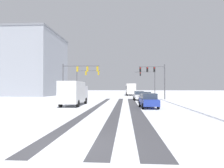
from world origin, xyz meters
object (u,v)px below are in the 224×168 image
at_px(traffic_signal_far_right, 149,79).
at_px(car_white_lead, 139,96).
at_px(traffic_signal_near_right, 154,74).
at_px(office_building_far_left_block, 15,65).
at_px(bus_oncoming, 131,88).
at_px(traffic_signal_near_left, 78,73).
at_px(traffic_signal_far_left, 85,77).
at_px(car_grey_second, 145,97).
at_px(car_blue_third, 149,101).
at_px(box_truck_delivery, 74,93).

relative_size(traffic_signal_far_right, car_white_lead, 1.56).
bearing_deg(traffic_signal_near_right, office_building_far_left_block, 152.72).
bearing_deg(traffic_signal_near_right, bus_oncoming, 99.57).
bearing_deg(traffic_signal_far_right, car_white_lead, -104.86).
xyz_separation_m(traffic_signal_near_right, traffic_signal_near_left, (-13.77, -1.98, 0.06)).
bearing_deg(car_white_lead, bus_oncoming, 92.24).
distance_m(traffic_signal_near_right, office_building_far_left_block, 42.74).
distance_m(traffic_signal_far_left, traffic_signal_far_right, 15.62).
bearing_deg(traffic_signal_far_left, traffic_signal_near_left, -85.45).
height_order(traffic_signal_far_left, car_grey_second, traffic_signal_far_left).
xyz_separation_m(traffic_signal_far_left, bus_oncoming, (10.78, 14.54, -2.62)).
bearing_deg(traffic_signal_far_left, traffic_signal_near_right, -28.46).
distance_m(traffic_signal_far_right, office_building_far_left_block, 39.29).
bearing_deg(traffic_signal_near_right, car_grey_second, -109.75).
relative_size(car_blue_third, bus_oncoming, 0.38).
height_order(traffic_signal_far_right, car_white_lead, traffic_signal_far_right).
distance_m(traffic_signal_near_right, traffic_signal_near_left, 13.91).
bearing_deg(car_blue_third, traffic_signal_far_right, 82.99).
xyz_separation_m(traffic_signal_near_right, traffic_signal_far_left, (-14.56, 7.89, -0.13)).
bearing_deg(traffic_signal_near_left, bus_oncoming, 67.74).
distance_m(traffic_signal_near_right, bus_oncoming, 22.92).
bearing_deg(car_blue_third, office_building_far_left_block, 136.27).
relative_size(traffic_signal_near_right, box_truck_delivery, 0.88).
height_order(traffic_signal_near_right, bus_oncoming, traffic_signal_near_right).
distance_m(traffic_signal_near_left, car_grey_second, 12.93).
bearing_deg(bus_oncoming, office_building_far_left_block, -175.06).
distance_m(traffic_signal_far_right, car_blue_third, 26.54).
relative_size(bus_oncoming, office_building_far_left_block, 0.43).
height_order(car_blue_third, office_building_far_left_block, office_building_far_left_block).
distance_m(traffic_signal_far_right, box_truck_delivery, 26.75).
bearing_deg(office_building_far_left_block, traffic_signal_far_left, -26.53).
distance_m(traffic_signal_near_right, car_white_lead, 4.92).
relative_size(traffic_signal_near_right, traffic_signal_far_right, 1.00).
height_order(traffic_signal_near_left, car_grey_second, traffic_signal_near_left).
height_order(car_blue_third, box_truck_delivery, box_truck_delivery).
bearing_deg(traffic_signal_far_left, car_white_lead, -36.39).
bearing_deg(car_blue_third, traffic_signal_far_left, 118.35).
xyz_separation_m(bus_oncoming, box_truck_delivery, (-8.03, -33.99, -0.36)).
bearing_deg(traffic_signal_far_right, office_building_far_left_block, 168.98).
height_order(traffic_signal_far_right, box_truck_delivery, traffic_signal_far_right).
bearing_deg(box_truck_delivery, bus_oncoming, 76.70).
relative_size(traffic_signal_far_left, office_building_far_left_block, 0.25).
bearing_deg(traffic_signal_near_left, box_truck_delivery, -78.45).
relative_size(car_white_lead, office_building_far_left_block, 0.16).
bearing_deg(car_white_lead, traffic_signal_far_left, 143.61).
height_order(traffic_signal_near_right, car_white_lead, traffic_signal_near_right).
bearing_deg(car_blue_third, box_truck_delivery, 164.57).
xyz_separation_m(traffic_signal_far_left, traffic_signal_far_right, (15.06, 4.14, -0.25)).
height_order(traffic_signal_near_right, car_grey_second, traffic_signal_near_right).
relative_size(traffic_signal_near_left, car_white_lead, 1.58).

